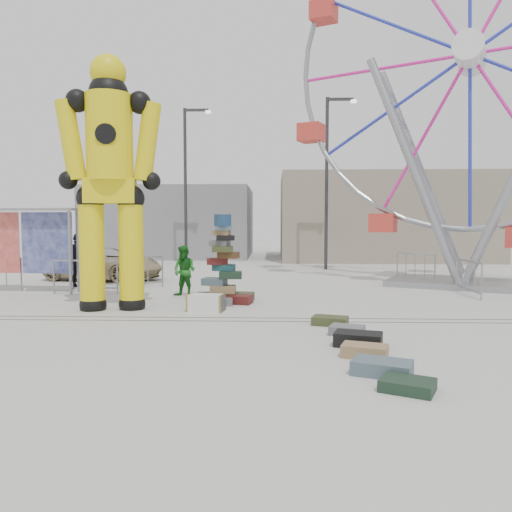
{
  "coord_description": "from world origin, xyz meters",
  "views": [
    {
      "loc": [
        0.54,
        -10.59,
        2.28
      ],
      "look_at": [
        0.08,
        2.27,
        1.38
      ],
      "focal_mm": 35.0,
      "sensor_mm": 36.0,
      "label": 1
    }
  ],
  "objects_px": {
    "banner_scaffold": "(20,229)",
    "barricade_dummy_b": "(85,276)",
    "suitcase_tower": "(223,278)",
    "pedestrian_black": "(79,261)",
    "barricade_wheel_back": "(415,267)",
    "lamp_post_right": "(329,174)",
    "ferris_wheel": "(469,85)",
    "barricade_wheel_front": "(468,277)",
    "parked_suv": "(104,264)",
    "pedestrian_red": "(94,274)",
    "steamer_trunk": "(206,303)",
    "crash_test_dummy": "(110,173)",
    "pedestrian_green": "(184,271)",
    "barricade_dummy_c": "(133,272)",
    "lamp_post_left": "(187,178)"
  },
  "relations": [
    {
      "from": "banner_scaffold",
      "to": "barricade_dummy_b",
      "type": "height_order",
      "value": "banner_scaffold"
    },
    {
      "from": "suitcase_tower",
      "to": "pedestrian_black",
      "type": "bearing_deg",
      "value": 157.33
    },
    {
      "from": "barricade_wheel_back",
      "to": "pedestrian_black",
      "type": "height_order",
      "value": "pedestrian_black"
    },
    {
      "from": "lamp_post_right",
      "to": "ferris_wheel",
      "type": "bearing_deg",
      "value": -55.11
    },
    {
      "from": "banner_scaffold",
      "to": "barricade_wheel_back",
      "type": "distance_m",
      "value": 13.83
    },
    {
      "from": "barricade_wheel_front",
      "to": "parked_suv",
      "type": "xyz_separation_m",
      "value": [
        -12.55,
        3.47,
        0.09
      ]
    },
    {
      "from": "ferris_wheel",
      "to": "pedestrian_red",
      "type": "xyz_separation_m",
      "value": [
        -11.6,
        -4.27,
        -6.12
      ]
    },
    {
      "from": "barricade_wheel_back",
      "to": "pedestrian_black",
      "type": "bearing_deg",
      "value": -105.87
    },
    {
      "from": "steamer_trunk",
      "to": "lamp_post_right",
      "type": "bearing_deg",
      "value": 79.73
    },
    {
      "from": "crash_test_dummy",
      "to": "pedestrian_red",
      "type": "bearing_deg",
      "value": 123.67
    },
    {
      "from": "barricade_dummy_b",
      "to": "pedestrian_green",
      "type": "height_order",
      "value": "pedestrian_green"
    },
    {
      "from": "barricade_wheel_front",
      "to": "barricade_dummy_c",
      "type": "bearing_deg",
      "value": 84.03
    },
    {
      "from": "barricade_dummy_c",
      "to": "barricade_wheel_back",
      "type": "distance_m",
      "value": 10.3
    },
    {
      "from": "barricade_dummy_c",
      "to": "barricade_wheel_back",
      "type": "relative_size",
      "value": 1.0
    },
    {
      "from": "barricade_wheel_front",
      "to": "pedestrian_green",
      "type": "relative_size",
      "value": 1.29
    },
    {
      "from": "lamp_post_left",
      "to": "banner_scaffold",
      "type": "bearing_deg",
      "value": -109.9
    },
    {
      "from": "crash_test_dummy",
      "to": "banner_scaffold",
      "type": "distance_m",
      "value": 5.15
    },
    {
      "from": "crash_test_dummy",
      "to": "barricade_dummy_b",
      "type": "distance_m",
      "value": 4.39
    },
    {
      "from": "barricade_dummy_b",
      "to": "barricade_dummy_c",
      "type": "bearing_deg",
      "value": 48.51
    },
    {
      "from": "steamer_trunk",
      "to": "pedestrian_black",
      "type": "xyz_separation_m",
      "value": [
        -4.89,
        4.08,
        0.73
      ]
    },
    {
      "from": "crash_test_dummy",
      "to": "pedestrian_black",
      "type": "distance_m",
      "value": 5.31
    },
    {
      "from": "steamer_trunk",
      "to": "barricade_dummy_c",
      "type": "distance_m",
      "value": 5.21
    },
    {
      "from": "ferris_wheel",
      "to": "barricade_wheel_back",
      "type": "xyz_separation_m",
      "value": [
        -1.37,
        1.12,
        -6.39
      ]
    },
    {
      "from": "suitcase_tower",
      "to": "ferris_wheel",
      "type": "xyz_separation_m",
      "value": [
        8.1,
        3.81,
        6.25
      ]
    },
    {
      "from": "suitcase_tower",
      "to": "barricade_dummy_b",
      "type": "relative_size",
      "value": 1.23
    },
    {
      "from": "lamp_post_left",
      "to": "suitcase_tower",
      "type": "height_order",
      "value": "lamp_post_left"
    },
    {
      "from": "crash_test_dummy",
      "to": "banner_scaffold",
      "type": "xyz_separation_m",
      "value": [
        -3.92,
        3.0,
        -1.48
      ]
    },
    {
      "from": "pedestrian_green",
      "to": "crash_test_dummy",
      "type": "bearing_deg",
      "value": -98.43
    },
    {
      "from": "lamp_post_left",
      "to": "lamp_post_right",
      "type": "bearing_deg",
      "value": -15.95
    },
    {
      "from": "steamer_trunk",
      "to": "pedestrian_black",
      "type": "distance_m",
      "value": 6.41
    },
    {
      "from": "ferris_wheel",
      "to": "barricade_wheel_front",
      "type": "bearing_deg",
      "value": -82.63
    },
    {
      "from": "banner_scaffold",
      "to": "pedestrian_red",
      "type": "distance_m",
      "value": 4.01
    },
    {
      "from": "banner_scaffold",
      "to": "barricade_dummy_c",
      "type": "distance_m",
      "value": 3.76
    },
    {
      "from": "suitcase_tower",
      "to": "pedestrian_red",
      "type": "xyz_separation_m",
      "value": [
        -3.49,
        -0.46,
        0.13
      ]
    },
    {
      "from": "suitcase_tower",
      "to": "steamer_trunk",
      "type": "xyz_separation_m",
      "value": [
        -0.28,
        -1.39,
        -0.48
      ]
    },
    {
      "from": "barricade_dummy_b",
      "to": "barricade_dummy_c",
      "type": "xyz_separation_m",
      "value": [
        1.12,
        1.34,
        0.0
      ]
    },
    {
      "from": "crash_test_dummy",
      "to": "barricade_wheel_back",
      "type": "relative_size",
      "value": 3.32
    },
    {
      "from": "barricade_dummy_b",
      "to": "barricade_dummy_c",
      "type": "height_order",
      "value": "same"
    },
    {
      "from": "barricade_dummy_b",
      "to": "steamer_trunk",
      "type": "bearing_deg",
      "value": -35.92
    },
    {
      "from": "parked_suv",
      "to": "pedestrian_green",
      "type": "bearing_deg",
      "value": -120.93
    },
    {
      "from": "steamer_trunk",
      "to": "barricade_wheel_front",
      "type": "bearing_deg",
      "value": 32.05
    },
    {
      "from": "lamp_post_right",
      "to": "suitcase_tower",
      "type": "relative_size",
      "value": 3.25
    },
    {
      "from": "pedestrian_red",
      "to": "pedestrian_black",
      "type": "distance_m",
      "value": 3.57
    },
    {
      "from": "barricade_dummy_b",
      "to": "barricade_wheel_back",
      "type": "height_order",
      "value": "same"
    },
    {
      "from": "pedestrian_black",
      "to": "steamer_trunk",
      "type": "bearing_deg",
      "value": 162.37
    },
    {
      "from": "crash_test_dummy",
      "to": "steamer_trunk",
      "type": "bearing_deg",
      "value": -12.28
    },
    {
      "from": "suitcase_tower",
      "to": "ferris_wheel",
      "type": "height_order",
      "value": "ferris_wheel"
    },
    {
      "from": "lamp_post_left",
      "to": "steamer_trunk",
      "type": "relative_size",
      "value": 8.88
    },
    {
      "from": "lamp_post_left",
      "to": "pedestrian_black",
      "type": "bearing_deg",
      "value": -103.4
    },
    {
      "from": "banner_scaffold",
      "to": "lamp_post_right",
      "type": "bearing_deg",
      "value": 40.74
    }
  ]
}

